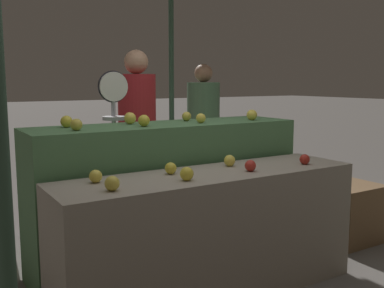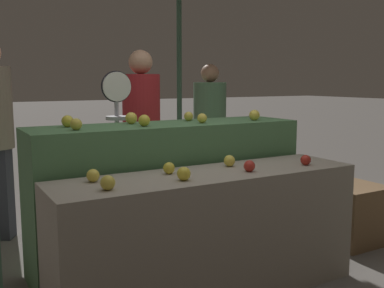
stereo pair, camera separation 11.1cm
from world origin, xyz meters
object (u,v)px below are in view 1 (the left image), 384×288
Objects in this scene: person_vendor_at_scale at (137,127)px; wooden_crate_side at (346,212)px; produce_scale at (114,121)px; person_customer_left at (203,123)px.

person_vendor_at_scale is 3.32× the size of wooden_crate_side.
person_customer_left is at bearing 30.94° from produce_scale.
person_customer_left is at bearing -128.09° from person_vendor_at_scale.
person_vendor_at_scale reaches higher than person_customer_left.
produce_scale is 0.88× the size of person_vendor_at_scale.
person_customer_left is 3.14× the size of wooden_crate_side.
person_vendor_at_scale is (0.36, 0.32, -0.10)m from produce_scale.
person_customer_left reaches higher than wooden_crate_side.
produce_scale is 1.73m from person_customer_left.
produce_scale is 0.93× the size of person_customer_left.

